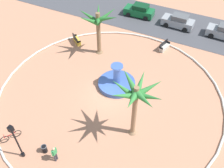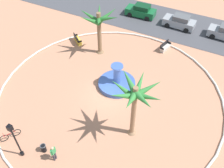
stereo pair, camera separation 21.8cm
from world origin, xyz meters
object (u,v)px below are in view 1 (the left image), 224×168
at_px(bench_west, 164,47).
at_px(parked_car_second, 178,21).
at_px(lamppost, 16,139).
at_px(person_cyclist_helmet, 55,153).
at_px(palm_tree_near_fountain, 136,96).
at_px(palm_tree_by_curb, 98,23).
at_px(trash_bin, 44,149).
at_px(bicycle_by_lamppost, 11,136).
at_px(parked_car_third, 224,32).
at_px(fountain, 117,83).
at_px(parked_car_leftmost, 139,11).
at_px(bench_east, 77,40).

distance_m(bench_west, parked_car_second, 5.53).
distance_m(lamppost, person_cyclist_helmet, 2.96).
height_order(palm_tree_near_fountain, palm_tree_by_curb, palm_tree_near_fountain).
relative_size(trash_bin, person_cyclist_helmet, 0.44).
distance_m(bicycle_by_lamppost, parked_car_third, 26.21).
xyz_separation_m(fountain, bicycle_by_lamppost, (-4.92, -9.42, 0.04)).
relative_size(trash_bin, parked_car_second, 0.18).
height_order(palm_tree_by_curb, parked_car_second, palm_tree_by_curb).
bearing_deg(lamppost, fountain, 73.12).
xyz_separation_m(person_cyclist_helmet, parked_car_third, (8.60, 22.69, -0.16)).
distance_m(palm_tree_near_fountain, parked_car_third, 18.73).
height_order(lamppost, parked_car_leftmost, lamppost).
height_order(palm_tree_by_curb, bicycle_by_lamppost, palm_tree_by_curb).
relative_size(fountain, palm_tree_by_curb, 0.70).
height_order(palm_tree_by_curb, parked_car_third, palm_tree_by_curb).
relative_size(parked_car_leftmost, parked_car_second, 1.01).
bearing_deg(trash_bin, parked_car_third, 66.44).
bearing_deg(parked_car_second, palm_tree_near_fountain, -85.80).
height_order(trash_bin, parked_car_third, parked_car_third).
bearing_deg(lamppost, bicycle_by_lamppost, 157.66).
height_order(bicycle_by_lamppost, parked_car_third, parked_car_third).
xyz_separation_m(palm_tree_by_curb, person_cyclist_helmet, (3.51, -13.28, -2.87)).
bearing_deg(trash_bin, palm_tree_by_curb, 99.96).
xyz_separation_m(bench_east, person_cyclist_helmet, (6.82, -13.71, 0.59)).
bearing_deg(person_cyclist_helmet, bench_east, 116.44).
bearing_deg(lamppost, person_cyclist_helmet, 18.85).
bearing_deg(bench_east, lamppost, -73.50).
relative_size(fountain, parked_car_third, 0.90).
bearing_deg(parked_car_third, bench_west, -135.49).
xyz_separation_m(palm_tree_by_curb, lamppost, (1.01, -14.13, -1.54)).
xyz_separation_m(fountain, parked_car_leftmost, (-3.16, 13.64, 0.43)).
bearing_deg(fountain, palm_tree_by_curb, 135.99).
distance_m(bench_east, parked_car_second, 13.20).
xyz_separation_m(palm_tree_near_fountain, parked_car_third, (4.39, 17.83, -3.69)).
xyz_separation_m(palm_tree_near_fountain, person_cyclist_helmet, (-4.21, -4.86, -3.54)).
bearing_deg(bench_west, fountain, -106.71).
height_order(palm_tree_by_curb, person_cyclist_helmet, palm_tree_by_curb).
height_order(trash_bin, parked_car_leftmost, parked_car_leftmost).
relative_size(person_cyclist_helmet, parked_car_second, 0.41).
height_order(palm_tree_by_curb, lamppost, palm_tree_by_curb).
bearing_deg(bench_east, bicycle_by_lamppost, -79.83).
bearing_deg(fountain, parked_car_second, 80.12).
relative_size(fountain, parked_car_second, 0.90).
height_order(lamppost, trash_bin, lamppost).
bearing_deg(person_cyclist_helmet, bicycle_by_lamppost, -178.69).
relative_size(bench_east, parked_car_leftmost, 0.38).
height_order(bench_west, parked_car_third, parked_car_third).
relative_size(palm_tree_near_fountain, parked_car_leftmost, 1.38).
relative_size(lamppost, trash_bin, 5.31).
bearing_deg(bench_east, palm_tree_near_fountain, -38.76).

